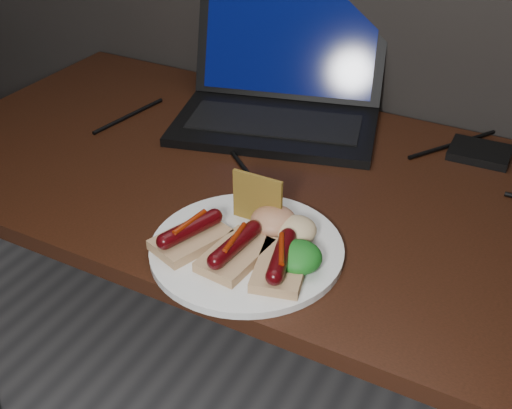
{
  "coord_description": "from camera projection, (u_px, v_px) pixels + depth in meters",
  "views": [
    {
      "loc": [
        0.44,
        0.48,
        1.36
      ],
      "look_at": [
        0.06,
        1.19,
        0.82
      ],
      "focal_mm": 45.0,
      "sensor_mm": 36.0,
      "label": 1
    }
  ],
  "objects": [
    {
      "name": "bread_sausage_center",
      "position": [
        235.0,
        250.0,
        0.94
      ],
      "size": [
        0.08,
        0.12,
        0.04
      ],
      "color": "tan",
      "rests_on": "plate"
    },
    {
      "name": "desk",
      "position": [
        275.0,
        216.0,
        1.22
      ],
      "size": [
        1.4,
        0.7,
        0.75
      ],
      "color": "#34160D",
      "rests_on": "ground"
    },
    {
      "name": "laptop",
      "position": [
        280.0,
        94.0,
        1.34
      ],
      "size": [
        0.48,
        0.42,
        0.25
      ],
      "color": "black",
      "rests_on": "desk"
    },
    {
      "name": "coleslaw_mound",
      "position": [
        296.0,
        230.0,
        0.98
      ],
      "size": [
        0.06,
        0.06,
        0.04
      ],
      "primitive_type": "ellipsoid",
      "color": "beige",
      "rests_on": "plate"
    },
    {
      "name": "bread_sausage_right",
      "position": [
        281.0,
        262.0,
        0.92
      ],
      "size": [
        0.1,
        0.13,
        0.04
      ],
      "color": "tan",
      "rests_on": "plate"
    },
    {
      "name": "crispbread",
      "position": [
        257.0,
        199.0,
        1.01
      ],
      "size": [
        0.08,
        0.01,
        0.08
      ],
      "primitive_type": "cube",
      "color": "#AA842E",
      "rests_on": "plate"
    },
    {
      "name": "plate",
      "position": [
        247.0,
        249.0,
        0.98
      ],
      "size": [
        0.32,
        0.32,
        0.01
      ],
      "primitive_type": "cylinder",
      "rotation": [
        0.0,
        0.0,
        0.09
      ],
      "color": "white",
      "rests_on": "desk"
    },
    {
      "name": "salsa_mound",
      "position": [
        273.0,
        221.0,
        1.0
      ],
      "size": [
        0.07,
        0.07,
        0.04
      ],
      "primitive_type": "ellipsoid",
      "color": "#A22410",
      "rests_on": "plate"
    },
    {
      "name": "desk_cables",
      "position": [
        321.0,
        149.0,
        1.25
      ],
      "size": [
        0.92,
        0.41,
        0.01
      ],
      "color": "black",
      "rests_on": "desk"
    },
    {
      "name": "bread_sausage_left",
      "position": [
        191.0,
        235.0,
        0.97
      ],
      "size": [
        0.1,
        0.13,
        0.04
      ],
      "color": "tan",
      "rests_on": "plate"
    },
    {
      "name": "salad_greens",
      "position": [
        298.0,
        257.0,
        0.92
      ],
      "size": [
        0.07,
        0.07,
        0.04
      ],
      "primitive_type": "ellipsoid",
      "color": "#105315",
      "rests_on": "plate"
    },
    {
      "name": "hard_drive",
      "position": [
        480.0,
        152.0,
        1.23
      ],
      "size": [
        0.12,
        0.09,
        0.02
      ],
      "primitive_type": "cube",
      "rotation": [
        0.0,
        0.0,
        0.04
      ],
      "color": "black",
      "rests_on": "desk"
    }
  ]
}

